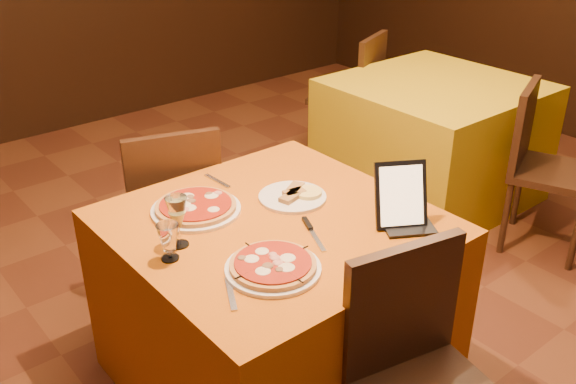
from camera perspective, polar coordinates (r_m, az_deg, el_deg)
floor at (r=2.97m, az=8.49°, el=-13.75°), size 6.00×7.00×0.01m
main_table at (r=2.58m, az=-1.16°, el=-9.80°), size 1.10×1.10×0.75m
side_table at (r=4.15m, az=12.61°, el=4.49°), size 1.10×1.10×0.75m
chair_main_far at (r=3.12m, az=-10.45°, el=-1.52°), size 0.53×0.53×0.91m
chair_side_near at (r=3.72m, az=22.53°, el=1.64°), size 0.58×0.58×0.91m
chair_side_far at (r=4.61m, az=5.09°, el=8.39°), size 0.48×0.48×0.91m
pizza_near at (r=2.09m, az=-1.35°, el=-6.65°), size 0.31×0.31×0.03m
pizza_far at (r=2.45m, az=-8.19°, el=-1.41°), size 0.34×0.34×0.03m
cutlet_dish at (r=2.52m, az=0.40°, el=-0.34°), size 0.27×0.27×0.03m
wine_glass at (r=2.21m, az=-9.78°, el=-2.59°), size 0.08×0.08×0.19m
water_glass at (r=2.15m, az=-10.56°, el=-4.42°), size 0.08×0.08×0.13m
tablet at (r=2.33m, az=10.00°, el=-0.23°), size 0.21×0.18×0.23m
knife at (r=2.27m, az=2.38°, el=-3.95°), size 0.10×0.20×0.01m
fork_near at (r=1.99m, az=-5.11°, el=-9.01°), size 0.10×0.16×0.01m
fork_far at (r=2.68m, az=-6.29°, el=0.98°), size 0.03×0.16×0.01m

